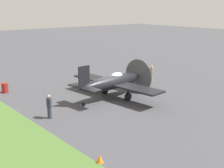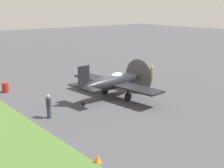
# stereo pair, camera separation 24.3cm
# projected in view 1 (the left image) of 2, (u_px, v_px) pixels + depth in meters

# --- Properties ---
(ground_plane) EXTENTS (160.00, 160.00, 0.00)m
(ground_plane) POSITION_uv_depth(u_px,v_px,m) (110.00, 99.00, 26.88)
(ground_plane) COLOR #424247
(airplane_lead) EXTENTS (9.58, 7.59, 3.40)m
(airplane_lead) POSITION_uv_depth(u_px,v_px,m) (113.00, 82.00, 26.93)
(airplane_lead) COLOR black
(airplane_lead) RESTS_ON ground
(ground_crew_chief) EXTENTS (0.61, 0.38, 1.73)m
(ground_crew_chief) POSITION_uv_depth(u_px,v_px,m) (49.00, 106.00, 22.17)
(ground_crew_chief) COLOR #2D3342
(ground_crew_chief) RESTS_ON ground
(ground_crew_mechanic) EXTENTS (0.47, 0.48, 1.73)m
(ground_crew_mechanic) POSITION_uv_depth(u_px,v_px,m) (152.00, 73.00, 32.87)
(ground_crew_mechanic) COLOR #847A5B
(ground_crew_mechanic) RESTS_ON ground
(fuel_drum) EXTENTS (0.60, 0.60, 0.90)m
(fuel_drum) POSITION_uv_depth(u_px,v_px,m) (5.00, 88.00, 28.80)
(fuel_drum) COLOR maroon
(fuel_drum) RESTS_ON ground
(supply_crate) EXTENTS (0.95, 0.95, 0.64)m
(supply_crate) POSITION_uv_depth(u_px,v_px,m) (120.00, 78.00, 33.37)
(supply_crate) COLOR olive
(supply_crate) RESTS_ON ground
(runway_marker_cone) EXTENTS (0.36, 0.36, 0.44)m
(runway_marker_cone) POSITION_uv_depth(u_px,v_px,m) (100.00, 159.00, 16.03)
(runway_marker_cone) COLOR orange
(runway_marker_cone) RESTS_ON ground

